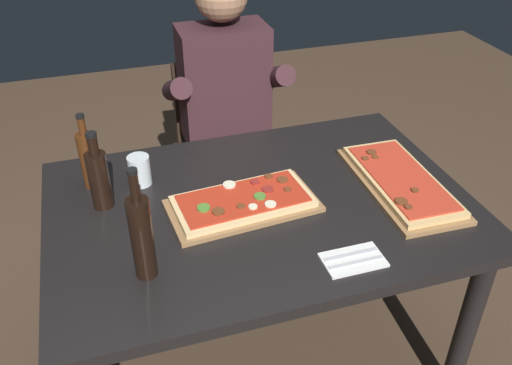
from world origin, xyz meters
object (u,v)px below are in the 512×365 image
(pizza_rectangular_front, at_px, (243,203))
(tumbler_near_camera, at_px, (140,170))
(oil_bottle_amber, at_px, (142,236))
(diner_chair, at_px, (222,144))
(dining_table, at_px, (260,225))
(pizza_rectangular_left, at_px, (401,181))
(vinegar_bottle_green, at_px, (99,178))
(wine_bottle_dark, at_px, (88,158))
(seated_diner, at_px, (227,107))

(pizza_rectangular_front, bearing_deg, tumbler_near_camera, 140.66)
(oil_bottle_amber, height_order, diner_chair, oil_bottle_amber)
(dining_table, distance_m, pizza_rectangular_left, 0.51)
(pizza_rectangular_front, xyz_separation_m, diner_chair, (0.15, 0.86, -0.27))
(pizza_rectangular_left, distance_m, tumbler_near_camera, 0.91)
(pizza_rectangular_left, height_order, diner_chair, diner_chair)
(oil_bottle_amber, xyz_separation_m, tumbler_near_camera, (0.05, 0.46, -0.08))
(pizza_rectangular_left, bearing_deg, diner_chair, 114.53)
(tumbler_near_camera, xyz_separation_m, diner_chair, (0.45, 0.62, -0.31))
(dining_table, xyz_separation_m, vinegar_bottle_green, (-0.50, 0.14, 0.20))
(wine_bottle_dark, height_order, diner_chair, wine_bottle_dark)
(dining_table, distance_m, pizza_rectangular_front, 0.13)
(vinegar_bottle_green, bearing_deg, pizza_rectangular_front, -19.35)
(wine_bottle_dark, bearing_deg, pizza_rectangular_left, -17.93)
(tumbler_near_camera, bearing_deg, pizza_rectangular_left, -18.59)
(tumbler_near_camera, bearing_deg, vinegar_bottle_green, -145.30)
(vinegar_bottle_green, bearing_deg, diner_chair, 50.71)
(diner_chair, bearing_deg, pizza_rectangular_left, -65.47)
(diner_chair, bearing_deg, oil_bottle_amber, -114.44)
(pizza_rectangular_left, bearing_deg, wine_bottle_dark, 162.07)
(wine_bottle_dark, bearing_deg, vinegar_bottle_green, -79.12)
(dining_table, xyz_separation_m, diner_chair, (0.08, 0.86, -0.16))
(pizza_rectangular_left, height_order, wine_bottle_dark, wine_bottle_dark)
(diner_chair, distance_m, seated_diner, 0.28)
(pizza_rectangular_left, xyz_separation_m, wine_bottle_dark, (-1.02, 0.33, 0.09))
(oil_bottle_amber, bearing_deg, tumbler_near_camera, 84.43)
(oil_bottle_amber, xyz_separation_m, vinegar_bottle_green, (-0.09, 0.37, -0.03))
(wine_bottle_dark, bearing_deg, tumbler_near_camera, -14.32)
(dining_table, height_order, tumbler_near_camera, tumbler_near_camera)
(wine_bottle_dark, bearing_deg, dining_table, -27.94)
(pizza_rectangular_front, distance_m, vinegar_bottle_green, 0.47)
(oil_bottle_amber, height_order, vinegar_bottle_green, oil_bottle_amber)
(tumbler_near_camera, height_order, seated_diner, seated_diner)
(wine_bottle_dark, distance_m, vinegar_bottle_green, 0.14)
(pizza_rectangular_left, xyz_separation_m, oil_bottle_amber, (-0.91, -0.18, 0.12))
(pizza_rectangular_front, relative_size, seated_diner, 0.38)
(pizza_rectangular_left, height_order, tumbler_near_camera, tumbler_near_camera)
(pizza_rectangular_left, relative_size, diner_chair, 0.62)
(vinegar_bottle_green, bearing_deg, tumbler_near_camera, 34.70)
(tumbler_near_camera, relative_size, seated_diner, 0.08)
(oil_bottle_amber, bearing_deg, diner_chair, 65.56)
(pizza_rectangular_left, distance_m, vinegar_bottle_green, 1.02)
(pizza_rectangular_front, height_order, seated_diner, seated_diner)
(tumbler_near_camera, bearing_deg, diner_chair, 54.13)
(pizza_rectangular_left, relative_size, vinegar_bottle_green, 1.99)
(oil_bottle_amber, distance_m, tumbler_near_camera, 0.47)
(wine_bottle_dark, height_order, tumbler_near_camera, wine_bottle_dark)
(pizza_rectangular_front, xyz_separation_m, pizza_rectangular_left, (0.56, -0.04, -0.00))
(pizza_rectangular_front, height_order, diner_chair, diner_chair)
(wine_bottle_dark, xyz_separation_m, seated_diner, (0.61, 0.46, -0.11))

